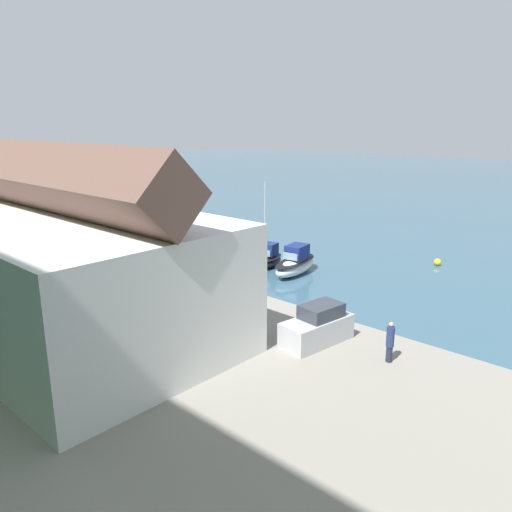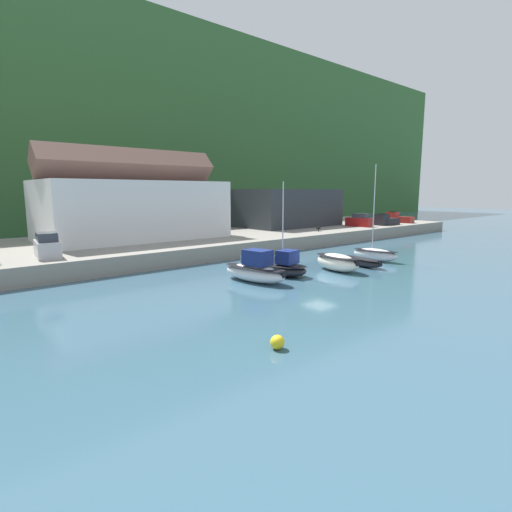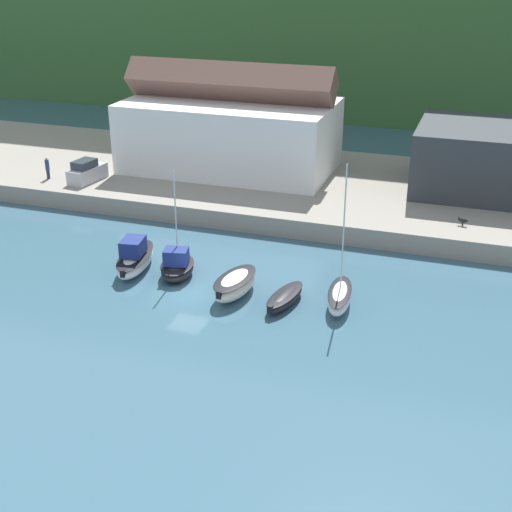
% 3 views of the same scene
% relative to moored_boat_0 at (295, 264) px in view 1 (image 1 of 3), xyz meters
% --- Properties ---
extents(ground_plane, '(320.00, 320.00, 0.00)m').
position_rel_moored_boat_0_xyz_m(ground_plane, '(5.30, -2.36, -0.98)').
color(ground_plane, '#385B70').
extents(quay_promenade, '(99.97, 22.33, 1.67)m').
position_rel_moored_boat_0_xyz_m(quay_promenade, '(5.30, 20.93, -0.14)').
color(quay_promenade, gray).
rests_on(quay_promenade, ground_plane).
extents(harbor_clubhouse, '(21.08, 11.53, 10.75)m').
position_rel_moored_boat_0_xyz_m(harbor_clubhouse, '(-0.44, 22.02, 4.60)').
color(harbor_clubhouse, white).
rests_on(harbor_clubhouse, quay_promenade).
extents(moored_boat_0, '(3.12, 6.37, 2.67)m').
position_rel_moored_boat_0_xyz_m(moored_boat_0, '(0.00, 0.00, 0.00)').
color(moored_boat_0, white).
rests_on(moored_boat_0, ground_plane).
extents(moored_boat_1, '(3.22, 4.52, 8.17)m').
position_rel_moored_boat_0_xyz_m(moored_boat_1, '(3.51, -0.01, -0.14)').
color(moored_boat_1, black).
rests_on(moored_boat_1, ground_plane).
extents(moored_boat_2, '(2.80, 5.25, 1.62)m').
position_rel_moored_boat_0_xyz_m(moored_boat_2, '(8.69, -1.60, -0.13)').
color(moored_boat_2, white).
rests_on(moored_boat_2, ground_plane).
extents(moored_boat_3, '(2.31, 4.89, 0.92)m').
position_rel_moored_boat_0_xyz_m(moored_boat_3, '(12.44, -1.79, -0.48)').
color(moored_boat_3, black).
rests_on(moored_boat_3, ground_plane).
extents(moored_boat_4, '(2.12, 5.17, 10.11)m').
position_rel_moored_boat_0_xyz_m(moored_boat_4, '(16.09, -0.83, -0.23)').
color(moored_boat_4, white).
rests_on(moored_boat_4, ground_plane).
extents(parked_car_0, '(2.34, 4.40, 2.16)m').
position_rel_moored_boat_0_xyz_m(parked_car_0, '(-12.12, 13.59, 1.61)').
color(parked_car_0, '#B7B7BC').
rests_on(parked_car_0, quay_promenade).
extents(person_on_quay, '(0.40, 0.40, 2.14)m').
position_rel_moored_boat_0_xyz_m(person_on_quay, '(-16.15, 13.03, 1.79)').
color(person_on_quay, '#232838').
rests_on(person_on_quay, quay_promenade).
extents(dog_on_quay, '(0.88, 0.52, 0.68)m').
position_rel_moored_boat_0_xyz_m(dog_on_quay, '(23.22, 13.11, 1.15)').
color(dog_on_quay, black).
rests_on(dog_on_quay, quay_promenade).
extents(mooring_buoy_0, '(0.69, 0.69, 0.69)m').
position_rel_moored_boat_0_xyz_m(mooring_buoy_0, '(-8.45, -11.40, -0.64)').
color(mooring_buoy_0, yellow).
rests_on(mooring_buoy_0, ground_plane).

